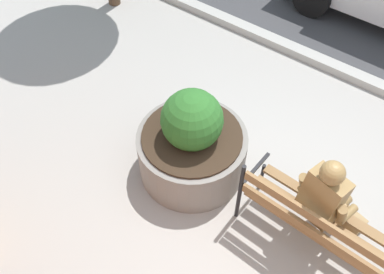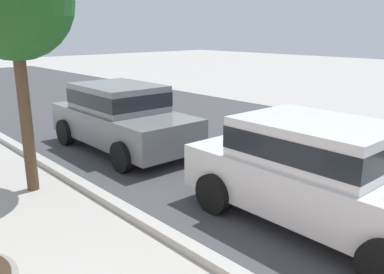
# 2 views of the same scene
# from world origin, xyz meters

# --- Properties ---
(street_tree_near_bench) EXTENTS (1.94, 1.94, 4.23)m
(street_tree_near_bench) POSITION_xyz_m (-4.61, 2.22, 3.23)
(street_tree_near_bench) COLOR brown
(street_tree_near_bench) RESTS_ON ground
(parked_car_grey) EXTENTS (4.13, 1.98, 1.56)m
(parked_car_grey) POSITION_xyz_m (-5.67, 4.79, 0.84)
(parked_car_grey) COLOR slate
(parked_car_grey) RESTS_ON ground
(parked_car_white) EXTENTS (4.13, 1.98, 1.56)m
(parked_car_white) POSITION_xyz_m (-0.46, 4.79, 0.84)
(parked_car_white) COLOR silver
(parked_car_white) RESTS_ON ground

